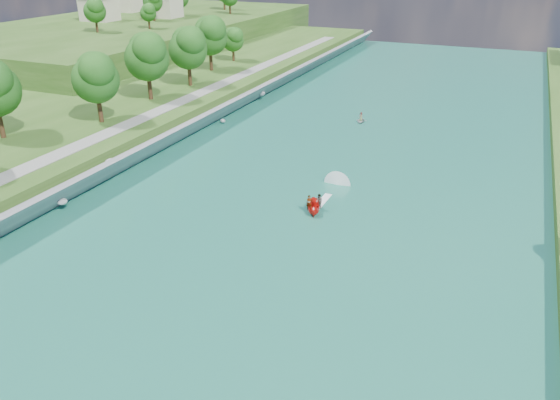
% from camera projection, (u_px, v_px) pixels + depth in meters
% --- Properties ---
extents(ground, '(260.00, 260.00, 0.00)m').
position_uv_depth(ground, '(244.00, 271.00, 52.42)').
color(ground, '#2D5119').
rests_on(ground, ground).
extents(river_water, '(55.00, 240.00, 0.10)m').
position_uv_depth(river_water, '(316.00, 192.00, 69.00)').
color(river_water, '#1A6354').
rests_on(river_water, ground).
extents(berm_west, '(45.00, 240.00, 3.50)m').
position_uv_depth(berm_west, '(20.00, 131.00, 86.38)').
color(berm_west, '#2D5119').
rests_on(berm_west, ground).
extents(ridge_west, '(60.00, 120.00, 9.00)m').
position_uv_depth(ridge_west, '(139.00, 35.00, 159.24)').
color(ridge_west, '#2D5119').
rests_on(ridge_west, ground).
extents(riprap_bank, '(4.13, 236.00, 4.37)m').
position_uv_depth(riprap_bank, '(145.00, 152.00, 77.39)').
color(riprap_bank, slate).
rests_on(riprap_bank, ground).
extents(riverside_path, '(3.00, 200.00, 0.10)m').
position_uv_depth(riverside_path, '(107.00, 134.00, 79.28)').
color(riverside_path, gray).
rests_on(riverside_path, berm_west).
extents(ridge_houses, '(29.50, 29.50, 8.40)m').
position_uv_depth(ridge_houses, '(129.00, 1.00, 161.89)').
color(ridge_houses, beige).
rests_on(ridge_houses, ridge_west).
extents(trees_ridge, '(17.16, 63.93, 10.22)m').
position_uv_depth(trees_ridge, '(180.00, 1.00, 157.67)').
color(trees_ridge, '#1F4D14').
rests_on(trees_ridge, ridge_west).
extents(motorboat, '(3.60, 18.71, 2.21)m').
position_uv_depth(motorboat, '(319.00, 201.00, 65.11)').
color(motorboat, red).
rests_on(motorboat, river_water).
extents(raft, '(2.20, 2.86, 1.73)m').
position_uv_depth(raft, '(361.00, 120.00, 96.05)').
color(raft, '#989BA1').
rests_on(raft, river_water).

